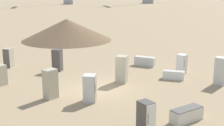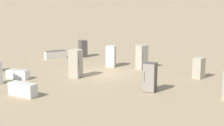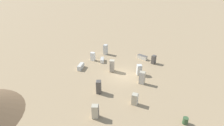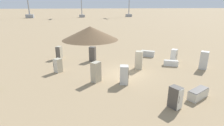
{
  "view_description": "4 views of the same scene",
  "coord_description": "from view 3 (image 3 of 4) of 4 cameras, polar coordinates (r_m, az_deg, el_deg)",
  "views": [
    {
      "loc": [
        19.84,
        -3.23,
        6.8
      ],
      "look_at": [
        0.14,
        0.85,
        1.72
      ],
      "focal_mm": 50.0,
      "sensor_mm": 36.0,
      "label": 1
    },
    {
      "loc": [
        -26.15,
        1.82,
        6.15
      ],
      "look_at": [
        -0.8,
        -0.74,
        0.94
      ],
      "focal_mm": 60.0,
      "sensor_mm": 36.0,
      "label": 2
    },
    {
      "loc": [
        -11.6,
        -20.16,
        13.72
      ],
      "look_at": [
        -1.29,
        0.93,
        1.94
      ],
      "focal_mm": 28.0,
      "sensor_mm": 36.0,
      "label": 3
    },
    {
      "loc": [
        15.62,
        -5.48,
        6.45
      ],
      "look_at": [
        0.08,
        -1.44,
        1.2
      ],
      "focal_mm": 28.0,
      "sensor_mm": 36.0,
      "label": 4
    }
  ],
  "objects": [
    {
      "name": "discarded_fridge_9",
      "position": [
        27.55,
        -0.0,
        -0.93
      ],
      "size": [
        1.0,
        1.01,
        1.94
      ],
      "rotation": [
        0.0,
        0.0,
        2.62
      ],
      "color": "#B2A88E",
      "rests_on": "ground_plane"
    },
    {
      "name": "discarded_fridge_6",
      "position": [
        32.45,
        9.85,
        1.9
      ],
      "size": [
        1.32,
        1.96,
        0.71
      ],
      "rotation": [
        0.0,
        0.0,
        3.54
      ],
      "color": "beige",
      "rests_on": "ground_plane"
    },
    {
      "name": "discarded_fridge_5",
      "position": [
        19.31,
        -5.46,
        -15.48
      ],
      "size": [
        0.92,
        0.85,
        1.61
      ],
      "rotation": [
        0.0,
        0.0,
        4.24
      ],
      "color": "#B2A88E",
      "rests_on": "ground_plane"
    },
    {
      "name": "rusty_barrel",
      "position": [
        20.34,
        22.82,
        -16.94
      ],
      "size": [
        0.54,
        0.54,
        0.75
      ],
      "color": "#385633",
      "rests_on": "ground_plane"
    },
    {
      "name": "discarded_fridge_4",
      "position": [
        27.03,
        8.85,
        -2.19
      ],
      "size": [
        0.88,
        0.9,
        1.65
      ],
      "rotation": [
        0.0,
        0.0,
        5.96
      ],
      "color": "silver",
      "rests_on": "ground_plane"
    },
    {
      "name": "discarded_fridge_7",
      "position": [
        30.98,
        13.45,
        1.11
      ],
      "size": [
        0.93,
        0.82,
        1.49
      ],
      "rotation": [
        0.0,
        0.0,
        5.1
      ],
      "color": "#4C4742",
      "rests_on": "ground_plane"
    },
    {
      "name": "ground_plane",
      "position": [
        27.0,
        3.34,
        -3.94
      ],
      "size": [
        1000.0,
        1000.0,
        0.0
      ],
      "primitive_type": "plane",
      "color": "#9E8460"
    },
    {
      "name": "discarded_fridge_10",
      "position": [
        21.12,
        7.47,
        -11.64
      ],
      "size": [
        0.92,
        0.92,
        1.42
      ],
      "rotation": [
        0.0,
        0.0,
        3.87
      ],
      "color": "#B2A88E",
      "rests_on": "ground_plane"
    },
    {
      "name": "discarded_fridge_11",
      "position": [
        24.86,
        9.79,
        -4.78
      ],
      "size": [
        0.96,
        0.99,
        1.84
      ],
      "rotation": [
        0.0,
        0.0,
        2.24
      ],
      "color": "#B2A88E",
      "rests_on": "ground_plane"
    },
    {
      "name": "discarded_fridge_0",
      "position": [
        22.75,
        -4.38,
        -7.79
      ],
      "size": [
        0.89,
        0.92,
        1.76
      ],
      "rotation": [
        0.0,
        0.0,
        1.07
      ],
      "color": "#4C4742",
      "rests_on": "ground_plane"
    },
    {
      "name": "discarded_fridge_2",
      "position": [
        31.46,
        -6.29,
        2.15
      ],
      "size": [
        0.92,
        0.93,
        1.52
      ],
      "rotation": [
        0.0,
        0.0,
        5.41
      ],
      "color": "white",
      "rests_on": "ground_plane"
    },
    {
      "name": "discarded_fridge_3",
      "position": [
        29.07,
        -10.17,
        -1.12
      ],
      "size": [
        1.56,
        1.79,
        0.77
      ],
      "rotation": [
        0.0,
        0.0,
        2.49
      ],
      "color": "silver",
      "rests_on": "ground_plane"
    },
    {
      "name": "discarded_fridge_1",
      "position": [
        33.71,
        -2.15,
        4.4
      ],
      "size": [
        1.03,
        1.02,
        1.93
      ],
      "rotation": [
        0.0,
        0.0,
        0.74
      ],
      "color": "silver",
      "rests_on": "ground_plane"
    },
    {
      "name": "discarded_fridge_8",
      "position": [
        31.05,
        -3.2,
        1.0
      ],
      "size": [
        1.22,
        1.65,
        0.61
      ],
      "rotation": [
        0.0,
        0.0,
        2.68
      ],
      "color": "white",
      "rests_on": "ground_plane"
    }
  ]
}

